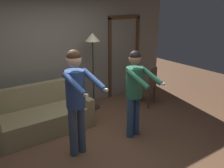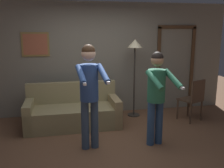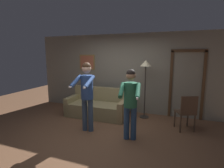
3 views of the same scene
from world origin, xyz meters
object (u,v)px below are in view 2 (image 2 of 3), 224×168
object	(u,v)px
person_standing_left	(89,87)
dining_chair_distant	(193,98)
couch	(73,113)
torchiere_lamp	(135,53)
person_standing_right	(157,91)

from	to	relation	value
person_standing_left	dining_chair_distant	xyz separation A→B (m)	(2.34, 0.88, -0.54)
couch	torchiere_lamp	world-z (taller)	torchiere_lamp
person_standing_left	person_standing_right	distance (m)	1.13
person_standing_left	torchiere_lamp	bearing A→B (deg)	51.53
couch	person_standing_left	bearing A→B (deg)	-77.75
dining_chair_distant	person_standing_left	bearing A→B (deg)	-159.32
couch	person_standing_right	xyz separation A→B (m)	(1.37, -1.17, 0.69)
person_standing_right	dining_chair_distant	bearing A→B (deg)	37.77
person_standing_left	dining_chair_distant	size ratio (longest dim) A/B	1.87
couch	person_standing_right	world-z (taller)	person_standing_right
torchiere_lamp	dining_chair_distant	xyz separation A→B (m)	(1.17, -0.60, -0.94)
torchiere_lamp	person_standing_left	world-z (taller)	torchiere_lamp
couch	person_standing_left	xyz separation A→B (m)	(0.24, -1.11, 0.79)
couch	torchiere_lamp	xyz separation A→B (m)	(1.42, 0.37, 1.19)
torchiere_lamp	person_standing_left	xyz separation A→B (m)	(-1.18, -1.48, -0.41)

